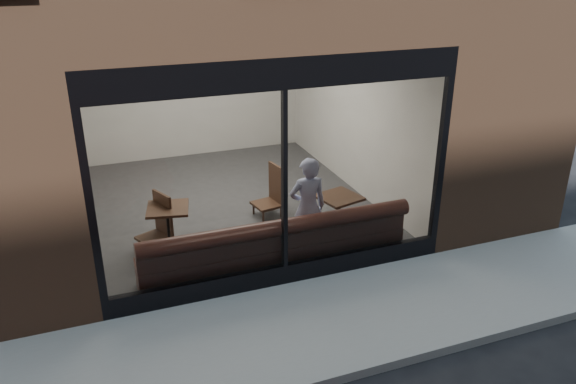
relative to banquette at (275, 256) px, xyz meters
name	(u,v)px	position (x,y,z in m)	size (l,w,h in m)	color
ground	(348,375)	(0.00, -2.45, -0.23)	(120.00, 120.00, 0.00)	black
sidewalk_near	(313,324)	(0.00, -1.45, -0.22)	(40.00, 2.00, 0.01)	gray
kerb_near	(351,374)	(0.00, -2.50, -0.17)	(40.00, 0.10, 0.12)	gray
host_building_pier_left	(8,101)	(-3.75, 5.55, 1.38)	(2.50, 12.00, 3.20)	brown
host_building_pier_right	(343,75)	(3.75, 5.55, 1.38)	(2.50, 12.00, 3.20)	brown
host_building_backfill	(169,64)	(0.00, 8.55, 1.38)	(5.00, 6.00, 3.20)	brown
cafe_floor	(230,203)	(0.00, 2.55, -0.21)	(6.00, 6.00, 0.00)	#2D2D30
cafe_ceiling	(223,29)	(0.00, 2.55, 2.97)	(6.00, 6.00, 0.00)	white
cafe_wall_back	(192,87)	(0.00, 5.54, 1.37)	(5.00, 5.00, 0.00)	beige
cafe_wall_left	(79,137)	(-2.49, 2.55, 1.37)	(6.00, 6.00, 0.00)	beige
cafe_wall_right	(352,109)	(2.49, 2.55, 1.37)	(6.00, 6.00, 0.00)	beige
storefront_kick	(285,274)	(0.00, -0.40, -0.08)	(5.00, 0.10, 0.30)	black
storefront_header	(284,73)	(0.00, -0.40, 2.77)	(5.00, 0.10, 0.40)	black
storefront_mullion	(284,183)	(0.00, -0.40, 1.32)	(0.06, 0.10, 2.50)	black
storefront_glass	(285,184)	(0.00, -0.43, 1.33)	(4.80, 4.80, 0.00)	white
banquette	(275,256)	(0.00, 0.00, 0.00)	(4.00, 0.55, 0.45)	#341913
person	(308,208)	(0.62, 0.25, 0.58)	(0.59, 0.38, 1.60)	#9EA7D4
cafe_table_left	(168,209)	(-1.36, 1.11, 0.52)	(0.63, 0.63, 0.04)	black
cafe_table_right	(339,197)	(1.30, 0.57, 0.52)	(0.62, 0.62, 0.04)	black
cafe_chair_left	(155,238)	(-1.59, 1.18, 0.01)	(0.46, 0.46, 0.04)	black
cafe_chair_right	(267,204)	(0.47, 1.78, 0.01)	(0.47, 0.47, 0.04)	black
wall_poster	(82,141)	(-2.45, 2.47, 1.32)	(0.02, 0.56, 0.74)	white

